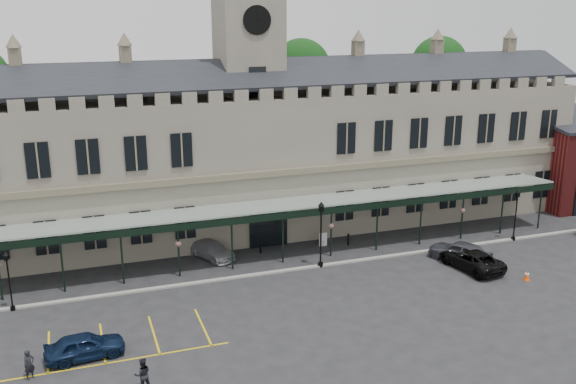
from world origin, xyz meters
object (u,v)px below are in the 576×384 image
object	(u,v)px
car_right_a	(460,251)
person_a	(29,365)
lamp_post_left	(9,276)
lamp_post_right	(516,210)
clock_tower	(249,80)
car_van	(471,259)
person_b	(143,374)
station_building	(251,157)
car_left_a	(85,346)
lamp_post_mid	(321,228)
sign_board	(323,240)
traffic_cone	(527,275)
car_taxi	(211,250)

from	to	relation	value
car_right_a	person_a	bearing A→B (deg)	-16.52
lamp_post_left	person_a	distance (m)	9.19
lamp_post_left	lamp_post_right	world-z (taller)	lamp_post_right
clock_tower	lamp_post_right	bearing A→B (deg)	-27.89
clock_tower	lamp_post_left	bearing A→B (deg)	-150.95
person_a	car_van	bearing A→B (deg)	-23.11
person_b	station_building	bearing A→B (deg)	-122.13
car_left_a	lamp_post_mid	bearing A→B (deg)	-71.07
station_building	sign_board	distance (m)	9.75
lamp_post_mid	car_van	xyz separation A→B (m)	(10.58, -4.06, -2.33)
clock_tower	car_van	size ratio (longest dim) A/B	4.62
clock_tower	car_van	bearing A→B (deg)	-48.31
car_van	car_left_a	bearing A→B (deg)	-1.69
clock_tower	car_right_a	size ratio (longest dim) A/B	5.06
traffic_cone	person_b	size ratio (longest dim) A/B	0.40
lamp_post_left	lamp_post_mid	xyz separation A→B (m)	(21.67, 0.16, 0.63)
car_taxi	car_right_a	world-z (taller)	car_right_a
car_left_a	car_taxi	xyz separation A→B (m)	(10.00, 12.40, -0.09)
car_left_a	person_a	bearing A→B (deg)	108.04
station_building	car_right_a	distance (m)	19.26
lamp_post_mid	traffic_cone	size ratio (longest dim) A/B	7.15
traffic_cone	car_left_a	distance (m)	30.60
lamp_post_left	lamp_post_right	size ratio (longest dim) A/B	0.91
traffic_cone	person_b	distance (m)	28.32
station_building	car_taxi	bearing A→B (deg)	-130.24
person_b	lamp_post_mid	bearing A→B (deg)	-144.10
lamp_post_left	person_a	world-z (taller)	lamp_post_left
sign_board	person_a	size ratio (longest dim) A/B	0.69
station_building	lamp_post_right	world-z (taller)	station_building
car_left_a	clock_tower	bearing A→B (deg)	-44.55
car_left_a	person_a	world-z (taller)	person_a
car_taxi	lamp_post_right	bearing A→B (deg)	-36.65
lamp_post_right	sign_board	bearing A→B (deg)	165.74
lamp_post_right	lamp_post_left	bearing A→B (deg)	-179.84
traffic_cone	person_b	bearing A→B (deg)	-170.06
lamp_post_right	person_a	bearing A→B (deg)	-166.55
lamp_post_left	person_b	xyz separation A→B (m)	(6.94, -11.95, -1.54)
clock_tower	car_taxi	size ratio (longest dim) A/B	5.50
station_building	clock_tower	size ratio (longest dim) A/B	2.42
car_van	clock_tower	bearing A→B (deg)	-57.72
traffic_cone	car_van	distance (m)	4.10
station_building	car_left_a	size ratio (longest dim) A/B	13.70
car_left_a	person_b	world-z (taller)	person_b
traffic_cone	sign_board	xyz separation A→B (m)	(-11.34, 11.17, 0.21)
station_building	car_right_a	bearing A→B (deg)	-45.11
sign_board	car_van	world-z (taller)	car_van
car_van	person_a	world-z (taller)	person_a
lamp_post_left	traffic_cone	bearing A→B (deg)	-11.45
car_left_a	car_right_a	world-z (taller)	car_right_a
traffic_cone	person_a	bearing A→B (deg)	-176.78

